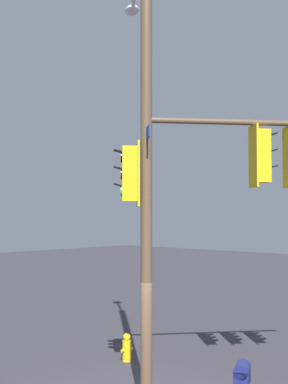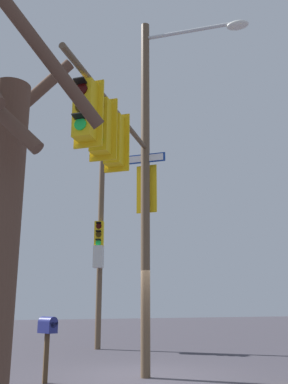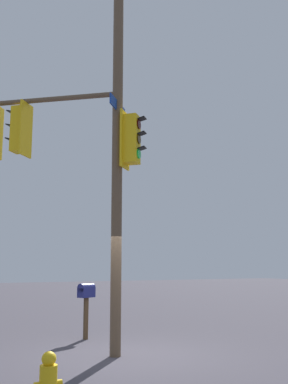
# 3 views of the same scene
# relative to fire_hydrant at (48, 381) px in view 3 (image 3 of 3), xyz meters

# --- Properties ---
(ground_plane) EXTENTS (80.00, 80.00, 0.00)m
(ground_plane) POSITION_rel_fire_hydrant_xyz_m (-2.37, -2.65, -0.34)
(ground_plane) COLOR #39363E
(main_signal_pole_assembly) EXTENTS (4.42, 5.55, 9.58)m
(main_signal_pole_assembly) POSITION_rel_fire_hydrant_xyz_m (-1.15, -3.39, 4.82)
(main_signal_pole_assembly) COLOR brown
(main_signal_pole_assembly) RESTS_ON ground
(fire_hydrant) EXTENTS (0.38, 0.24, 0.73)m
(fire_hydrant) POSITION_rel_fire_hydrant_xyz_m (0.00, 0.00, 0.00)
(fire_hydrant) COLOR yellow
(fire_hydrant) RESTS_ON ground
(mailbox) EXTENTS (0.50, 0.40, 1.41)m
(mailbox) POSITION_rel_fire_hydrant_xyz_m (-2.36, -5.03, 0.76)
(mailbox) COLOR #4C3823
(mailbox) RESTS_ON ground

